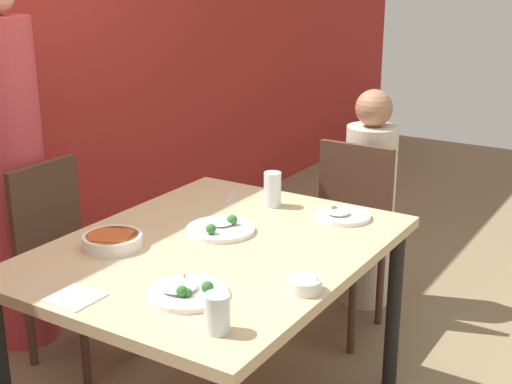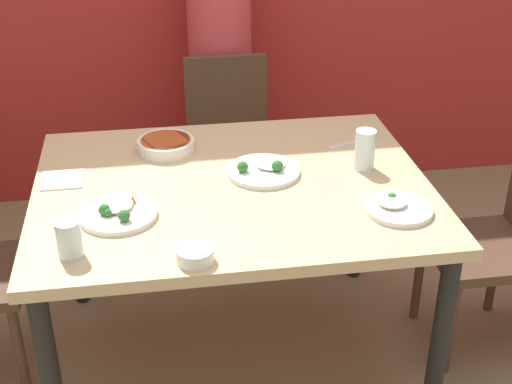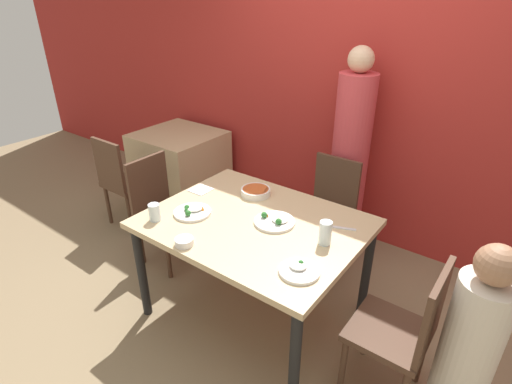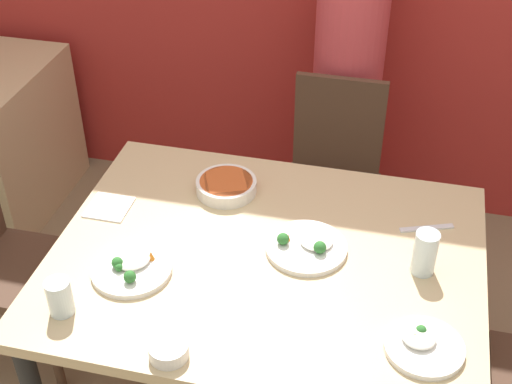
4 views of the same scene
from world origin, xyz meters
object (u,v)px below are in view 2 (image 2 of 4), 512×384
at_px(person_adult, 220,62).
at_px(glass_water_tall, 365,150).
at_px(chair_adult_spot, 230,149).
at_px(bowl_curry, 166,145).
at_px(plate_rice_adult, 117,212).
at_px(chair_child_spot, 503,235).

bearing_deg(person_adult, glass_water_tall, -71.60).
relative_size(chair_adult_spot, bowl_curry, 4.25).
relative_size(chair_adult_spot, plate_rice_adult, 3.66).
distance_m(person_adult, plate_rice_adult, 1.43).
xyz_separation_m(chair_adult_spot, chair_child_spot, (0.91, -0.90, 0.00)).
distance_m(bowl_curry, glass_water_tall, 0.73).
distance_m(chair_adult_spot, chair_child_spot, 1.29).
relative_size(bowl_curry, plate_rice_adult, 0.86).
distance_m(chair_child_spot, person_adult, 1.56).
bearing_deg(person_adult, plate_rice_adult, -109.47).
height_order(person_adult, bowl_curry, person_adult).
distance_m(person_adult, bowl_curry, 0.94).
bearing_deg(chair_adult_spot, chair_child_spot, -44.77).
bearing_deg(glass_water_tall, chair_child_spot, -9.05).
bearing_deg(plate_rice_adult, person_adult, 70.53).
xyz_separation_m(plate_rice_adult, glass_water_tall, (0.86, 0.21, 0.06)).
relative_size(person_adult, bowl_curry, 8.10).
relative_size(bowl_curry, glass_water_tall, 1.46).
bearing_deg(bowl_curry, person_adult, 71.14).
bearing_deg(chair_adult_spot, person_adult, 90.00).
bearing_deg(person_adult, bowl_curry, -108.86).
bearing_deg(bowl_curry, plate_rice_adult, -110.63).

